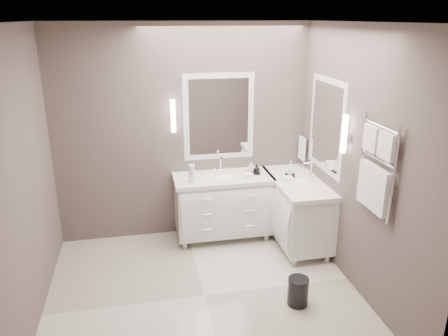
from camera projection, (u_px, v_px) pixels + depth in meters
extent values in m
cube|color=beige|center=(204.00, 296.00, 4.54)|extent=(3.20, 3.00, 0.01)
cube|color=white|center=(199.00, 22.00, 3.65)|extent=(3.20, 3.00, 0.01)
cube|color=#524542|center=(184.00, 134.00, 5.48)|extent=(3.20, 0.01, 2.70)
cube|color=#524542|center=(240.00, 255.00, 2.70)|extent=(3.20, 0.01, 2.70)
cube|color=#524542|center=(20.00, 186.00, 3.79)|extent=(0.01, 3.00, 2.70)
cube|color=#524542|center=(359.00, 163.00, 4.40)|extent=(0.01, 3.00, 2.70)
cube|color=white|center=(223.00, 205.00, 5.61)|extent=(1.20, 0.55, 0.70)
cube|color=white|center=(223.00, 178.00, 5.48)|extent=(1.24, 0.59, 0.05)
ellipsoid|color=white|center=(223.00, 179.00, 5.49)|extent=(0.36, 0.28, 0.12)
cylinder|color=white|center=(221.00, 164.00, 5.59)|extent=(0.02, 0.02, 0.22)
cube|color=white|center=(297.00, 210.00, 5.47)|extent=(0.55, 1.20, 0.70)
cube|color=white|center=(298.00, 182.00, 5.35)|extent=(0.59, 1.24, 0.05)
ellipsoid|color=white|center=(298.00, 183.00, 5.35)|extent=(0.36, 0.28, 0.12)
cylinder|color=white|center=(311.00, 171.00, 5.34)|extent=(0.02, 0.02, 0.22)
cube|color=white|center=(219.00, 117.00, 5.49)|extent=(0.90, 0.02, 1.10)
cube|color=white|center=(219.00, 117.00, 5.49)|extent=(0.77, 0.02, 0.96)
cube|color=white|center=(326.00, 125.00, 5.07)|extent=(0.02, 0.90, 1.10)
cube|color=white|center=(326.00, 125.00, 5.07)|extent=(0.02, 0.90, 0.96)
cube|color=white|center=(173.00, 120.00, 5.32)|extent=(0.05, 0.05, 0.10)
cylinder|color=white|center=(173.00, 116.00, 5.30)|extent=(0.06, 0.06, 0.40)
cube|color=white|center=(344.00, 138.00, 4.52)|extent=(0.05, 0.05, 0.10)
cylinder|color=white|center=(344.00, 134.00, 4.50)|extent=(0.06, 0.06, 0.40)
cylinder|color=white|center=(303.00, 138.00, 5.68)|extent=(0.02, 0.22, 0.02)
cube|color=white|center=(302.00, 148.00, 5.72)|extent=(0.03, 0.17, 0.30)
cylinder|color=white|center=(394.00, 177.00, 3.73)|extent=(0.03, 0.03, 0.90)
cylinder|color=white|center=(362.00, 157.00, 4.24)|extent=(0.03, 0.03, 0.90)
cube|color=white|center=(387.00, 146.00, 3.79)|extent=(0.06, 0.22, 0.24)
cube|color=white|center=(372.00, 138.00, 4.03)|extent=(0.06, 0.22, 0.24)
cube|color=white|center=(374.00, 188.00, 4.05)|extent=(0.06, 0.46, 0.42)
cylinder|color=black|center=(298.00, 291.00, 4.36)|extent=(0.27, 0.27, 0.29)
cube|color=black|center=(254.00, 173.00, 5.56)|extent=(0.18, 0.15, 0.02)
cube|color=black|center=(290.00, 176.00, 5.46)|extent=(0.16, 0.18, 0.02)
cylinder|color=silver|center=(192.00, 174.00, 5.23)|extent=(0.10, 0.10, 0.22)
imported|color=white|center=(251.00, 167.00, 5.55)|extent=(0.07, 0.07, 0.13)
imported|color=black|center=(257.00, 169.00, 5.52)|extent=(0.11, 0.11, 0.11)
imported|color=white|center=(290.00, 168.00, 5.43)|extent=(0.08, 0.08, 0.18)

